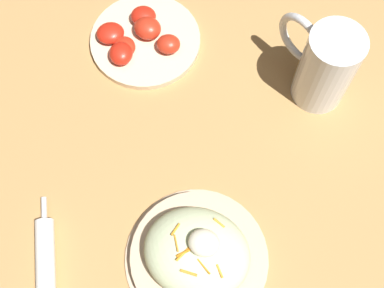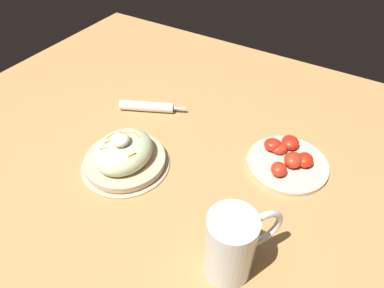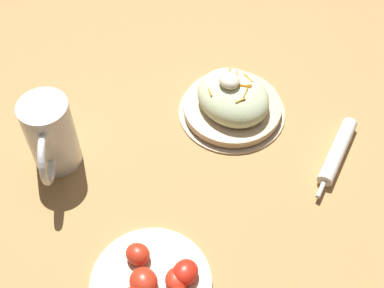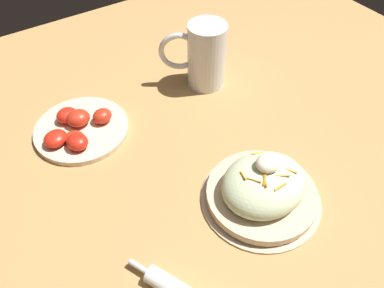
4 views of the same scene
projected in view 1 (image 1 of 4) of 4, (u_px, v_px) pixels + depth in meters
The scene contains 5 objects.
ground_plane at pixel (217, 207), 0.79m from camera, with size 1.43×1.43×0.00m, color #B2844C.
salad_plate at pixel (197, 254), 0.73m from camera, with size 0.21×0.21×0.10m.
beer_mug at pixel (324, 69), 0.81m from camera, with size 0.14×0.11×0.15m.
napkin_roll at pixel (46, 271), 0.74m from camera, with size 0.10×0.18×0.03m.
tomato_plate at pixel (142, 38), 0.89m from camera, with size 0.19×0.19×0.04m.
Camera 1 is at (-0.03, 0.22, 0.77)m, focal length 48.07 mm.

